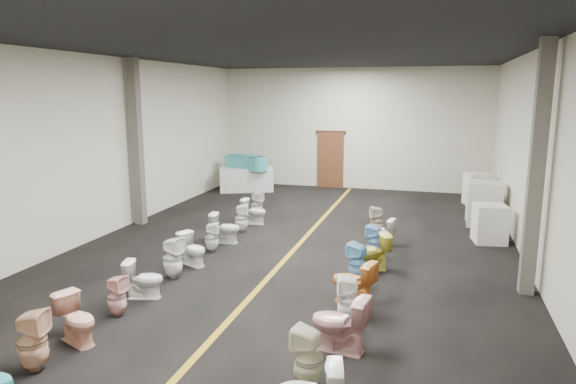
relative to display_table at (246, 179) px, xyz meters
name	(u,v)px	position (x,y,z in m)	size (l,w,h in m)	color
floor	(296,248)	(3.65, -6.37, -0.43)	(16.00, 16.00, 0.00)	black
ceiling	(297,50)	(3.65, -6.37, 4.07)	(16.00, 16.00, 0.00)	black
wall_back	(352,129)	(3.65, 1.63, 1.82)	(10.00, 10.00, 0.00)	beige
wall_front	(34,264)	(3.65, -14.37, 1.82)	(10.00, 10.00, 0.00)	beige
wall_left	(106,146)	(-1.35, -6.37, 1.82)	(16.00, 16.00, 0.00)	beige
wall_right	(537,161)	(8.65, -6.37, 1.82)	(16.00, 16.00, 0.00)	beige
aisle_stripe	(296,247)	(3.65, -6.37, -0.43)	(0.12, 15.60, 0.01)	#956E15
back_door	(330,160)	(2.85, 1.57, 0.62)	(1.00, 0.10, 2.10)	#562D19
door_frame	(331,132)	(2.85, 1.58, 1.69)	(1.15, 0.08, 0.10)	#331C11
column_left	(137,143)	(-1.10, -5.37, 1.82)	(0.25, 0.25, 4.50)	#59544C
column_right	(536,171)	(8.40, -7.87, 1.82)	(0.25, 0.25, 4.50)	#59544C
display_table	(246,179)	(0.00, 0.00, 0.00)	(1.93, 0.97, 0.86)	silver
bathtub	(246,162)	(0.00, 0.00, 0.64)	(1.80, 1.03, 0.55)	teal
appliance_crate_a	(490,224)	(8.05, -4.63, 0.03)	(0.72, 0.72, 0.93)	silver
appliance_crate_b	(484,204)	(8.05, -2.92, 0.17)	(0.88, 0.88, 1.21)	beige
appliance_crate_c	(482,204)	(8.05, -2.13, 0.00)	(0.75, 0.75, 0.86)	silver
appliance_crate_d	(477,189)	(8.05, -0.23, 0.09)	(0.72, 0.72, 1.04)	silver
toilet_left_1	(32,341)	(1.77, -12.56, -0.01)	(0.38, 0.39, 0.84)	#DFAA88
toilet_left_2	(77,319)	(1.82, -11.75, -0.07)	(0.41, 0.71, 0.73)	#EDA992
toilet_left_3	(117,296)	(1.83, -10.79, -0.09)	(0.31, 0.32, 0.69)	#E7A8A6
toilet_left_4	(144,279)	(1.84, -9.99, -0.09)	(0.38, 0.67, 0.69)	white
toilet_left_5	(173,258)	(1.86, -8.98, -0.01)	(0.37, 0.38, 0.83)	white
toilet_left_6	(193,249)	(1.88, -8.15, -0.08)	(0.39, 0.68, 0.69)	white
toilet_left_7	(212,237)	(1.87, -7.20, -0.09)	(0.31, 0.32, 0.69)	white
toilet_left_8	(225,228)	(1.89, -6.45, -0.06)	(0.41, 0.72, 0.73)	silver
toilet_left_9	(241,218)	(1.92, -5.45, -0.06)	(0.34, 0.34, 0.75)	white
toilet_left_10	(254,211)	(1.94, -4.52, -0.08)	(0.39, 0.69, 0.70)	silver
toilet_left_11	(257,204)	(1.76, -3.78, -0.05)	(0.34, 0.35, 0.75)	silver
toilet_right_2	(308,358)	(5.32, -11.96, -0.03)	(0.36, 0.37, 0.80)	beige
toilet_right_3	(339,323)	(5.52, -10.93, -0.01)	(0.47, 0.82, 0.83)	#D49898
toilet_right_4	(349,300)	(5.50, -10.04, -0.03)	(0.36, 0.37, 0.79)	white
toilet_right_5	(353,282)	(5.44, -9.23, -0.04)	(0.43, 0.76, 0.78)	orange
toilet_right_6	(358,263)	(5.38, -8.27, -0.03)	(0.36, 0.37, 0.80)	#6FB4DA
toilet_right_7	(371,252)	(5.53, -7.44, -0.04)	(0.43, 0.76, 0.77)	gold
toilet_right_8	(375,242)	(5.51, -6.62, -0.06)	(0.33, 0.34, 0.74)	#75AFE0
toilet_right_9	(381,232)	(5.54, -5.60, -0.10)	(0.37, 0.65, 0.67)	white
toilet_right_10	(377,221)	(5.36, -4.81, -0.05)	(0.34, 0.35, 0.77)	beige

